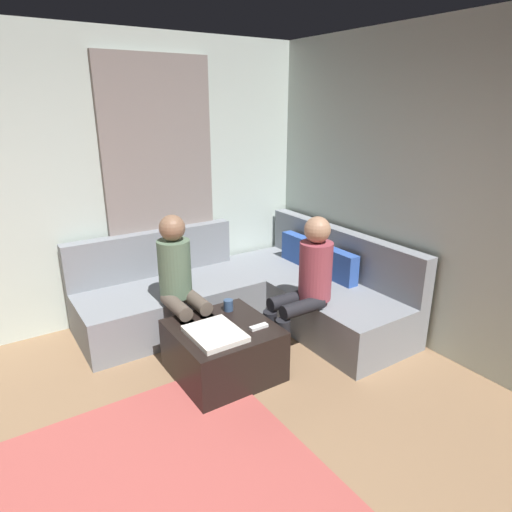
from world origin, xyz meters
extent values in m
cube|color=silver|center=(-2.94, 0.00, 1.35)|extent=(0.12, 6.00, 2.70)
cube|color=gray|center=(-2.84, 1.30, 1.25)|extent=(0.06, 1.10, 2.50)
cube|color=gray|center=(-1.78, 2.41, 0.21)|extent=(2.10, 0.85, 0.42)
cube|color=gray|center=(-1.78, 2.76, 0.65)|extent=(2.10, 0.14, 0.45)
cube|color=gray|center=(-2.41, 1.13, 0.21)|extent=(0.85, 1.70, 0.42)
cube|color=gray|center=(-2.76, 1.13, 0.65)|extent=(0.14, 1.70, 0.45)
cube|color=#3359B2|center=(-2.28, 2.58, 0.54)|extent=(0.36, 0.12, 0.36)
cube|color=#3359B2|center=(-1.58, 2.58, 0.54)|extent=(0.36, 0.12, 0.36)
cube|color=black|center=(-1.41, 1.17, 0.21)|extent=(0.76, 0.76, 0.42)
cube|color=white|center=(-1.31, 1.05, 0.44)|extent=(0.44, 0.36, 0.04)
cylinder|color=#334C72|center=(-1.63, 1.35, 0.47)|extent=(0.08, 0.08, 0.10)
cube|color=white|center=(-1.23, 1.39, 0.43)|extent=(0.05, 0.15, 0.02)
cylinder|color=black|center=(-1.23, 1.63, 0.21)|extent=(0.12, 0.12, 0.42)
cylinder|color=black|center=(-1.41, 1.63, 0.21)|extent=(0.12, 0.12, 0.42)
cylinder|color=black|center=(-1.23, 1.83, 0.48)|extent=(0.12, 0.40, 0.12)
cylinder|color=black|center=(-1.41, 1.83, 0.48)|extent=(0.12, 0.40, 0.12)
cylinder|color=#993F4C|center=(-1.32, 2.03, 0.73)|extent=(0.28, 0.28, 0.50)
sphere|color=tan|center=(-1.32, 2.03, 1.09)|extent=(0.22, 0.22, 0.22)
cylinder|color=brown|center=(-1.63, 1.15, 0.21)|extent=(0.12, 0.12, 0.42)
cylinder|color=brown|center=(-1.63, 0.97, 0.21)|extent=(0.12, 0.12, 0.42)
cylinder|color=brown|center=(-1.83, 1.15, 0.48)|extent=(0.40, 0.12, 0.12)
cylinder|color=brown|center=(-1.83, 0.97, 0.48)|extent=(0.40, 0.12, 0.12)
cylinder|color=#597259|center=(-2.03, 1.06, 0.73)|extent=(0.28, 0.28, 0.50)
sphere|color=#8C664C|center=(-2.03, 1.06, 1.09)|extent=(0.22, 0.22, 0.22)
camera|label=1|loc=(1.33, -0.31, 2.08)|focal=31.24mm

